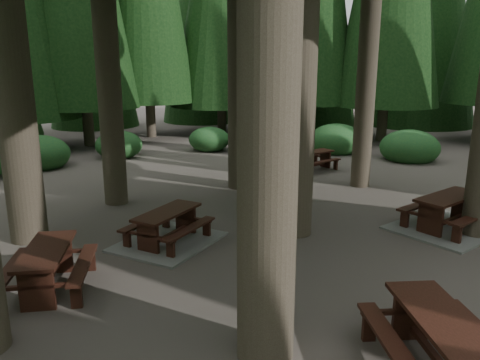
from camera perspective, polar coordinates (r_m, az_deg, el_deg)
ground at (r=10.45m, az=4.05°, el=-7.60°), size 80.00×80.00×0.00m
picnic_table_a at (r=12.17m, az=23.95°, el=-4.20°), size 2.47×2.05×0.83m
picnic_table_b at (r=8.83m, az=-22.47°, el=-9.30°), size 2.11×2.25×0.77m
picnic_table_c at (r=10.43m, az=-8.76°, el=-6.33°), size 2.73×2.54×0.74m
picnic_table_d at (r=17.53m, az=8.97°, el=2.73°), size 1.59×1.29×0.68m
picnic_table_e at (r=6.69m, az=23.13°, el=-16.92°), size 2.28×2.39×0.81m
shrub_ring at (r=11.28m, az=4.24°, el=-3.79°), size 23.86×24.64×1.49m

